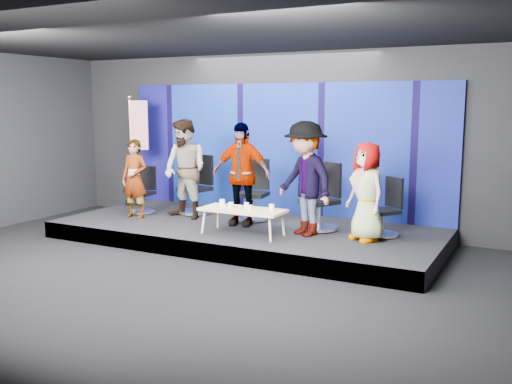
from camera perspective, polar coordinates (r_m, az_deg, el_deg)
ground at (r=8.49m, az=-9.16°, el=-8.44°), size 10.00×10.00×0.00m
room_walls at (r=8.11m, az=-9.59°, el=8.19°), size 10.02×8.02×3.51m
riser at (r=10.49m, az=-1.01°, el=-4.12°), size 7.00×3.00×0.30m
backdrop at (r=11.55m, az=2.41°, el=4.37°), size 7.00×0.08×2.60m
chair_a at (r=11.78m, az=-11.18°, el=-0.56°), size 0.56×0.56×0.94m
panelist_a at (r=11.24m, az=-12.05°, el=1.30°), size 0.58×0.40×1.52m
chair_b at (r=11.52m, az=-5.92°, el=-0.25°), size 0.79×0.79×1.18m
panelist_b at (r=10.99m, az=-7.09°, el=2.27°), size 1.06×0.90×1.91m
chair_c at (r=10.86m, az=-0.23°, el=-0.81°), size 0.72×0.72×1.15m
panelist_c at (r=10.33m, az=-1.51°, el=1.80°), size 1.14×0.58×1.87m
chair_d at (r=10.05m, az=6.59°, el=-1.60°), size 0.91×0.91×1.19m
panelist_d at (r=9.55m, az=4.94°, el=1.33°), size 1.43×1.22×1.92m
chair_e at (r=9.78m, az=12.80°, el=-2.45°), size 0.78×0.78×0.99m
panelist_e at (r=9.32m, az=11.00°, el=0.01°), size 0.93×0.87×1.60m
coffee_table at (r=9.62m, az=-1.34°, el=-1.90°), size 1.45×0.62×0.45m
mug_a at (r=9.92m, az=-3.40°, el=-1.05°), size 0.09×0.09×0.11m
mug_b at (r=9.64m, az=-2.53°, el=-1.34°), size 0.09×0.09×0.11m
mug_c at (r=9.69m, az=-0.95°, el=-1.33°), size 0.08×0.08×0.09m
mug_d at (r=9.44m, az=-0.60°, el=-1.60°), size 0.08×0.08×0.09m
mug_e at (r=9.45m, az=1.57°, el=-1.54°), size 0.09×0.09×0.11m
flag_stand at (r=12.57m, az=-11.88°, el=4.40°), size 0.53×0.34×2.39m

